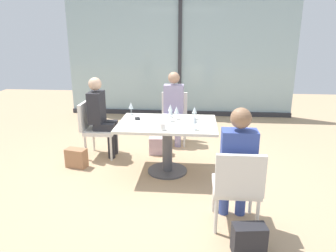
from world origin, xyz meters
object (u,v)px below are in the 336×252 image
object	(u,v)px
wine_glass_2	(177,110)
cell_phone_on_table	(138,119)
chair_near_window	(174,115)
handbag_0	(76,158)
coffee_cup	(163,127)
person_front_right	(237,161)
wine_glass_1	(171,112)
chair_front_right	(237,184)
wine_glass_5	(170,108)
person_near_window	(174,105)
wine_glass_0	(131,106)
chair_far_left	(95,126)
dining_table_main	(167,134)
person_far_left	(101,113)
wine_glass_4	(195,120)
handbag_2	(159,146)
wine_glass_3	(195,110)
handbag_1	(249,239)

from	to	relation	value
wine_glass_2	cell_phone_on_table	size ratio (longest dim) A/B	1.28
chair_near_window	handbag_0	world-z (taller)	chair_near_window
coffee_cup	cell_phone_on_table	bearing A→B (deg)	129.79
person_front_right	handbag_0	bearing A→B (deg)	150.24
coffee_cup	wine_glass_1	bearing A→B (deg)	80.94
handbag_0	chair_front_right	bearing A→B (deg)	-19.16
chair_near_window	wine_glass_5	size ratio (longest dim) A/B	4.70
person_near_window	wine_glass_2	bearing A→B (deg)	-83.59
wine_glass_0	handbag_0	world-z (taller)	wine_glass_0
chair_front_right	chair_far_left	bearing A→B (deg)	137.80
person_front_right	person_near_window	world-z (taller)	same
person_near_window	wine_glass_2	size ratio (longest dim) A/B	6.81
dining_table_main	person_front_right	xyz separation A→B (m)	(0.81, -1.19, 0.14)
person_far_left	person_front_right	size ratio (longest dim) A/B	1.00
wine_glass_4	coffee_cup	size ratio (longest dim) A/B	2.06
chair_front_right	person_front_right	size ratio (longest dim) A/B	0.69
wine_glass_0	wine_glass_4	size ratio (longest dim) A/B	1.00
cell_phone_on_table	handbag_2	distance (m)	0.82
wine_glass_0	chair_far_left	bearing A→B (deg)	168.31
dining_table_main	coffee_cup	size ratio (longest dim) A/B	14.86
person_front_right	wine_glass_5	size ratio (longest dim) A/B	6.81
chair_front_right	chair_near_window	bearing A→B (deg)	107.20
wine_glass_4	handbag_0	distance (m)	1.90
wine_glass_4	person_front_right	bearing A→B (deg)	-64.20
dining_table_main	wine_glass_4	xyz separation A→B (m)	(0.37, -0.29, 0.30)
wine_glass_3	wine_glass_1	bearing A→B (deg)	-159.38
chair_front_right	cell_phone_on_table	world-z (taller)	chair_front_right
chair_near_window	person_near_window	xyz separation A→B (m)	(-0.00, -0.11, 0.20)
wine_glass_0	handbag_1	world-z (taller)	wine_glass_0
coffee_cup	handbag_2	world-z (taller)	coffee_cup
wine_glass_5	cell_phone_on_table	distance (m)	0.50
person_front_right	wine_glass_3	size ratio (longest dim) A/B	6.81
wine_glass_1	wine_glass_3	distance (m)	0.35
wine_glass_0	cell_phone_on_table	world-z (taller)	wine_glass_0
chair_front_right	wine_glass_3	world-z (taller)	wine_glass_3
handbag_1	wine_glass_0	bearing A→B (deg)	117.88
person_far_left	wine_glass_0	size ratio (longest dim) A/B	6.81
wine_glass_3	chair_far_left	bearing A→B (deg)	168.49
wine_glass_0	chair_front_right	bearing A→B (deg)	-50.64
wine_glass_1	handbag_2	xyz separation A→B (m)	(-0.24, 0.58, -0.72)
wine_glass_1	wine_glass_3	world-z (taller)	same
dining_table_main	coffee_cup	world-z (taller)	coffee_cup
wine_glass_0	handbag_0	size ratio (longest dim) A/B	0.62
wine_glass_1	cell_phone_on_table	distance (m)	0.50
coffee_cup	wine_glass_0	bearing A→B (deg)	126.91
chair_far_left	person_front_right	bearing A→B (deg)	-40.44
handbag_0	cell_phone_on_table	bearing A→B (deg)	19.61
wine_glass_3	handbag_1	world-z (taller)	wine_glass_3
wine_glass_2	wine_glass_4	distance (m)	0.55
person_far_left	handbag_0	size ratio (longest dim) A/B	4.20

